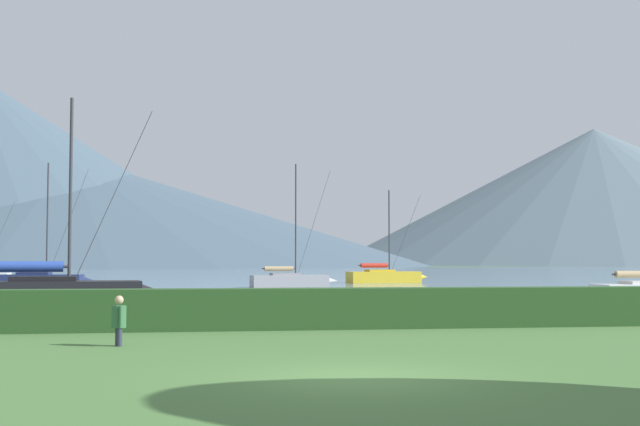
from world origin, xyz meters
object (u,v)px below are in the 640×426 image
at_px(sailboat_slip_2, 56,292).
at_px(sailboat_slip_6, 290,280).
at_px(sailboat_slip_1, 385,276).
at_px(sailboat_slip_7, 40,280).
at_px(person_seated_viewer, 119,318).

xyz_separation_m(sailboat_slip_2, sailboat_slip_6, (13.77, 27.78, -0.13)).
xyz_separation_m(sailboat_slip_1, sailboat_slip_7, (-29.72, -10.03, -0.02)).
bearing_deg(sailboat_slip_2, sailboat_slip_6, 57.05).
xyz_separation_m(sailboat_slip_7, person_seated_viewer, (9.80, -46.92, 0.05)).
bearing_deg(sailboat_slip_7, sailboat_slip_1, 22.10).
xyz_separation_m(sailboat_slip_6, person_seated_viewer, (-9.60, -45.41, 0.09)).
distance_m(sailboat_slip_1, sailboat_slip_7, 31.37).
distance_m(sailboat_slip_2, sailboat_slip_6, 31.01).
height_order(sailboat_slip_7, person_seated_viewer, sailboat_slip_7).
bearing_deg(sailboat_slip_7, sailboat_slip_6, -0.98).
relative_size(sailboat_slip_1, sailboat_slip_6, 0.89).
bearing_deg(sailboat_slip_7, sailboat_slip_2, -75.65).
relative_size(sailboat_slip_7, person_seated_viewer, 7.81).
relative_size(sailboat_slip_6, sailboat_slip_7, 1.01).
bearing_deg(sailboat_slip_1, sailboat_slip_2, -128.62).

